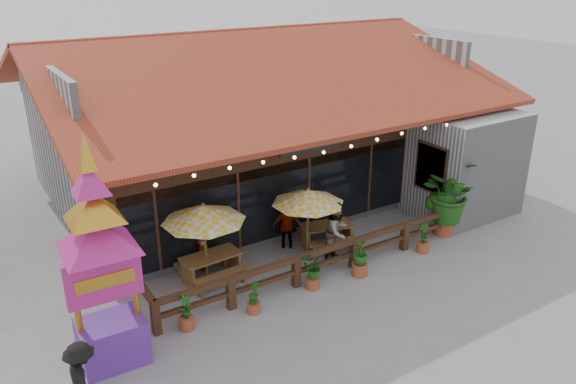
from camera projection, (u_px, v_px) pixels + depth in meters
ground at (356, 255)px, 17.12m from camera, size 100.00×100.00×0.00m
restaurant_building at (255, 133)px, 21.58m from camera, size 15.50×14.73×6.09m
patio_railing at (299, 261)px, 15.56m from camera, size 10.00×2.60×0.92m
umbrella_left at (203, 214)px, 14.85m from camera, size 2.86×2.86×2.43m
umbrella_right at (308, 197)px, 16.23m from camera, size 2.83×2.83×2.28m
picnic_table_left at (211, 263)px, 15.59m from camera, size 1.71×1.50×0.79m
picnic_table_right at (327, 232)px, 17.46m from camera, size 1.90×1.74×0.77m
thai_sign_tower at (98, 240)px, 11.44m from camera, size 2.18×2.18×5.73m
tropical_plant at (448, 193)px, 17.95m from camera, size 2.39×2.38×2.50m
diner_a at (203, 246)px, 16.07m from camera, size 0.66×0.62×1.51m
diner_b at (337, 232)px, 16.53m from camera, size 1.10×0.99×1.86m
diner_c at (287, 226)px, 17.31m from camera, size 0.94×0.80×1.51m
pedestrian at (83, 379)px, 10.83m from camera, size 0.69×1.10×1.63m
planter_a at (186, 315)px, 13.54m from camera, size 0.39×0.39×0.95m
planter_b at (253, 299)px, 14.18m from camera, size 0.37×0.40×0.86m
planter_c at (313, 271)px, 15.19m from camera, size 0.64×0.57×0.95m
planter_d at (360, 259)px, 15.83m from camera, size 0.59×0.59×1.11m
planter_e at (423, 240)px, 17.18m from camera, size 0.39×0.39×0.96m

